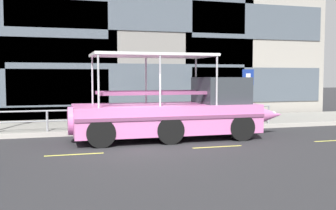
# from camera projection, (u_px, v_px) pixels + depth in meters

# --- Properties ---
(ground_plane) EXTENTS (120.00, 120.00, 0.00)m
(ground_plane) POSITION_uv_depth(u_px,v_px,m) (144.00, 146.00, 13.58)
(ground_plane) COLOR #2B2B2D
(sidewalk) EXTENTS (32.00, 4.80, 0.18)m
(sidewalk) POSITION_uv_depth(u_px,v_px,m) (119.00, 125.00, 18.94)
(sidewalk) COLOR gray
(sidewalk) RESTS_ON ground_plane
(curb_edge) EXTENTS (32.00, 0.18, 0.18)m
(curb_edge) POSITION_uv_depth(u_px,v_px,m) (128.00, 132.00, 16.55)
(curb_edge) COLOR #B2ADA3
(curb_edge) RESTS_ON ground_plane
(lane_centreline) EXTENTS (25.80, 0.12, 0.01)m
(lane_centreline) POSITION_uv_depth(u_px,v_px,m) (150.00, 150.00, 12.78)
(lane_centreline) COLOR #DBD64C
(lane_centreline) RESTS_ON ground_plane
(curb_guardrail) EXTENTS (12.30, 0.09, 0.88)m
(curb_guardrail) POSITION_uv_depth(u_px,v_px,m) (145.00, 114.00, 17.05)
(curb_guardrail) COLOR gray
(curb_guardrail) RESTS_ON sidewalk
(parking_sign) EXTENTS (0.60, 0.12, 2.58)m
(parking_sign) POSITION_uv_depth(u_px,v_px,m) (248.00, 87.00, 18.87)
(parking_sign) COLOR #4C4F54
(parking_sign) RESTS_ON sidewalk
(duck_tour_boat) EXTENTS (8.76, 2.63, 3.27)m
(duck_tour_boat) POSITION_uv_depth(u_px,v_px,m) (178.00, 112.00, 15.20)
(duck_tour_boat) COLOR pink
(duck_tour_boat) RESTS_ON ground_plane
(pedestrian_near_bow) EXTENTS (0.25, 0.43, 1.54)m
(pedestrian_near_bow) POSITION_uv_depth(u_px,v_px,m) (216.00, 103.00, 19.64)
(pedestrian_near_bow) COLOR black
(pedestrian_near_bow) RESTS_ON sidewalk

